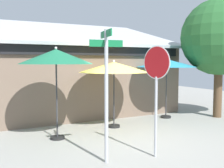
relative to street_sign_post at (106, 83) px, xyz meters
name	(u,v)px	position (x,y,z in m)	size (l,w,h in m)	color
ground_plane	(127,138)	(1.62, 1.74, -1.95)	(28.00, 28.00, 0.10)	#9E9B93
cafe_building	(78,76)	(1.91, 6.87, -0.19)	(8.67, 5.75, 4.56)	#705B4C
street_sign_post	(106,83)	(0.00, 0.00, 0.00)	(0.79, 0.85, 3.14)	#A8AAB2
stop_sign	(156,79)	(1.27, -0.23, 0.07)	(0.20, 0.80, 2.79)	#A8AAB2
patio_umbrella_forest_green_left	(56,57)	(-0.46, 2.48, 0.64)	(2.26, 2.26, 2.85)	black
patio_umbrella_mustard_center	(114,68)	(1.83, 3.02, 0.29)	(2.55, 2.55, 2.45)	black
patio_umbrella_teal_right	(167,64)	(4.59, 3.46, 0.42)	(2.54, 2.54, 2.57)	black
shade_tree	(224,39)	(6.83, 2.47, 1.47)	(3.53, 3.25, 5.07)	brown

